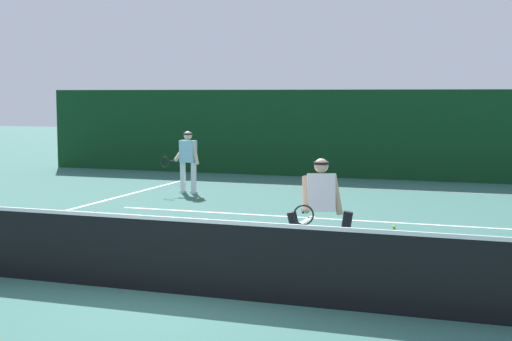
{
  "coord_description": "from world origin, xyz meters",
  "views": [
    {
      "loc": [
        3.93,
        -8.38,
        2.52
      ],
      "look_at": [
        -0.94,
        5.51,
        1.0
      ],
      "focal_mm": 52.6,
      "sensor_mm": 36.0,
      "label": 1
    }
  ],
  "objects": [
    {
      "name": "ground_plane",
      "position": [
        0.0,
        0.0,
        0.0
      ],
      "size": [
        80.0,
        80.0,
        0.0
      ],
      "primitive_type": "plane",
      "color": "#326259"
    },
    {
      "name": "court_line_baseline_far",
      "position": [
        0.0,
        11.21,
        0.0
      ],
      "size": [
        10.44,
        0.1,
        0.01
      ],
      "primitive_type": "cube",
      "color": "white",
      "rests_on": "ground_plane"
    },
    {
      "name": "court_line_service",
      "position": [
        0.0,
        6.16,
        0.0
      ],
      "size": [
        8.51,
        0.1,
        0.01
      ],
      "primitive_type": "cube",
      "color": "white",
      "rests_on": "ground_plane"
    },
    {
      "name": "court_line_centre",
      "position": [
        0.0,
        3.2,
        0.0
      ],
      "size": [
        0.1,
        6.4,
        0.01
      ],
      "primitive_type": "cube",
      "color": "white",
      "rests_on": "ground_plane"
    },
    {
      "name": "tennis_net",
      "position": [
        0.0,
        0.0,
        0.5
      ],
      "size": [
        11.44,
        0.09,
        1.08
      ],
      "color": "#1E4723",
      "rests_on": "ground_plane"
    },
    {
      "name": "player_near",
      "position": [
        1.22,
        2.21,
        0.86
      ],
      "size": [
        0.98,
        0.92,
        1.58
      ],
      "rotation": [
        0.0,
        0.0,
        3.45
      ],
      "color": "black",
      "rests_on": "ground_plane"
    },
    {
      "name": "player_far",
      "position": [
        -3.91,
        8.78,
        0.86
      ],
      "size": [
        0.89,
        0.87,
        1.57
      ],
      "rotation": [
        0.0,
        0.0,
        2.9
      ],
      "color": "silver",
      "rests_on": "ground_plane"
    },
    {
      "name": "tennis_ball",
      "position": [
        -3.18,
        7.75,
        0.03
      ],
      "size": [
        0.07,
        0.07,
        0.07
      ],
      "primitive_type": "sphere",
      "color": "#D1E033",
      "rests_on": "ground_plane"
    },
    {
      "name": "tennis_ball_extra",
      "position": [
        1.8,
        5.5,
        0.03
      ],
      "size": [
        0.07,
        0.07,
        0.07
      ],
      "primitive_type": "sphere",
      "color": "#D1E033",
      "rests_on": "ground_plane"
    },
    {
      "name": "back_fence_windscreen",
      "position": [
        0.0,
        13.52,
        1.31
      ],
      "size": [
        21.8,
        0.12,
        2.63
      ],
      "primitive_type": "cube",
      "color": "#0E3719",
      "rests_on": "ground_plane"
    }
  ]
}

